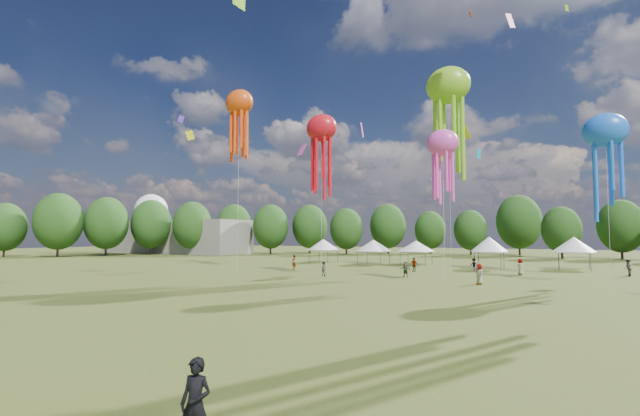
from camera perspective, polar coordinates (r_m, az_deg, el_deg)
The scene contains 10 objects.
ground at distance 16.31m, azimuth -31.68°, elevation -18.60°, with size 300.00×300.00×0.00m, color #384416.
observer_main at distance 10.20m, azimuth -15.73°, elevation -23.16°, with size 0.68×0.45×1.87m, color black.
spectator_near at distance 48.03m, azimuth 0.44°, elevation -7.86°, with size 0.75×0.59×1.55m, color gray.
spectators_far at distance 51.91m, azimuth 18.59°, elevation -7.26°, with size 37.06×17.01×1.85m.
festival_tents at distance 65.84m, azimuth 13.77°, elevation -4.65°, with size 40.58×9.84×4.24m.
show_kites at distance 52.33m, azimuth 21.72°, elevation 15.25°, with size 52.20×17.93×32.46m.
small_kites at distance 57.35m, azimuth 14.80°, elevation 21.29°, with size 78.36×48.66×46.73m.
treeline at distance 72.55m, azimuth 14.92°, elevation -1.73°, with size 201.57×95.24×13.43m.
hangar at distance 117.08m, azimuth -18.17°, elevation -3.57°, with size 40.00×12.00×8.00m, color gray.
radome at distance 133.15m, azimuth -20.93°, elevation -0.91°, with size 9.00×9.00×16.00m.
Camera 1 is at (13.61, -7.87, 4.37)m, focal length 24.86 mm.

